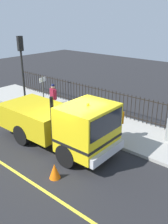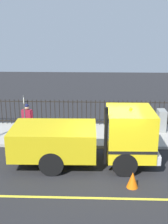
{
  "view_description": "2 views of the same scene",
  "coord_description": "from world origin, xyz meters",
  "px_view_note": "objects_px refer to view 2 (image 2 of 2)",
  "views": [
    {
      "loc": [
        -6.55,
        -6.56,
        5.62
      ],
      "look_at": [
        0.85,
        -0.22,
        1.76
      ],
      "focal_mm": 39.53,
      "sensor_mm": 36.0,
      "label": 1
    },
    {
      "loc": [
        -10.7,
        0.58,
        5.62
      ],
      "look_at": [
        1.92,
        1.04,
        1.76
      ],
      "focal_mm": 46.34,
      "sensor_mm": 36.0,
      "label": 2
    }
  ],
  "objects_px": {
    "work_truck": "(96,135)",
    "pedestrian_distant": "(27,117)",
    "traffic_cone": "(133,180)",
    "worker_standing": "(126,121)",
    "utility_cabinet": "(161,120)",
    "street_sign": "(25,114)"
  },
  "relations": [
    {
      "from": "pedestrian_distant",
      "to": "traffic_cone",
      "type": "relative_size",
      "value": 2.89
    },
    {
      "from": "worker_standing",
      "to": "street_sign",
      "type": "distance_m",
      "value": 4.79
    },
    {
      "from": "utility_cabinet",
      "to": "street_sign",
      "type": "xyz_separation_m",
      "value": [
        -1.94,
        6.82,
        0.89
      ]
    },
    {
      "from": "utility_cabinet",
      "to": "traffic_cone",
      "type": "bearing_deg",
      "value": 158.3
    },
    {
      "from": "worker_standing",
      "to": "traffic_cone",
      "type": "relative_size",
      "value": 2.9
    },
    {
      "from": "worker_standing",
      "to": "pedestrian_distant",
      "type": "bearing_deg",
      "value": -38.93
    },
    {
      "from": "work_truck",
      "to": "worker_standing",
      "type": "height_order",
      "value": "work_truck"
    },
    {
      "from": "worker_standing",
      "to": "utility_cabinet",
      "type": "distance_m",
      "value": 2.68
    },
    {
      "from": "utility_cabinet",
      "to": "traffic_cone",
      "type": "relative_size",
      "value": 1.91
    },
    {
      "from": "pedestrian_distant",
      "to": "traffic_cone",
      "type": "height_order",
      "value": "pedestrian_distant"
    },
    {
      "from": "work_truck",
      "to": "pedestrian_distant",
      "type": "height_order",
      "value": "work_truck"
    },
    {
      "from": "pedestrian_distant",
      "to": "traffic_cone",
      "type": "distance_m",
      "value": 6.48
    },
    {
      "from": "traffic_cone",
      "to": "worker_standing",
      "type": "bearing_deg",
      "value": -1.92
    },
    {
      "from": "work_truck",
      "to": "pedestrian_distant",
      "type": "relative_size",
      "value": 3.45
    },
    {
      "from": "work_truck",
      "to": "pedestrian_distant",
      "type": "bearing_deg",
      "value": -127.62
    },
    {
      "from": "traffic_cone",
      "to": "street_sign",
      "type": "relative_size",
      "value": 0.25
    },
    {
      "from": "work_truck",
      "to": "worker_standing",
      "type": "relative_size",
      "value": 3.44
    },
    {
      "from": "work_truck",
      "to": "street_sign",
      "type": "distance_m",
      "value": 3.79
    },
    {
      "from": "worker_standing",
      "to": "street_sign",
      "type": "height_order",
      "value": "street_sign"
    },
    {
      "from": "pedestrian_distant",
      "to": "street_sign",
      "type": "bearing_deg",
      "value": -68.99
    },
    {
      "from": "utility_cabinet",
      "to": "street_sign",
      "type": "relative_size",
      "value": 0.49
    },
    {
      "from": "work_truck",
      "to": "traffic_cone",
      "type": "distance_m",
      "value": 2.42
    }
  ]
}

